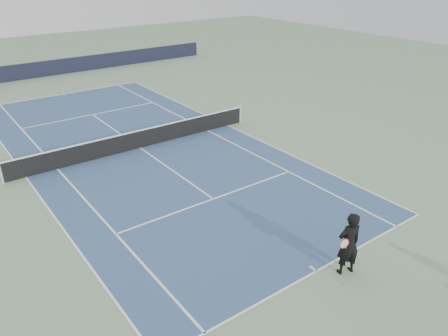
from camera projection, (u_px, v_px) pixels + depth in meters
ground at (140, 148)px, 21.91m from camera, size 80.00×80.00×0.00m
court_surface at (140, 148)px, 21.91m from camera, size 10.97×23.77×0.01m
tennis_net at (139, 139)px, 21.69m from camera, size 12.90×0.10×1.07m
windscreen_far at (37, 70)px, 34.62m from camera, size 30.00×0.25×1.20m
tennis_player at (349, 244)px, 12.84m from camera, size 0.90×0.75×2.07m
tennis_ball at (345, 284)px, 12.73m from camera, size 0.07×0.07×0.07m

